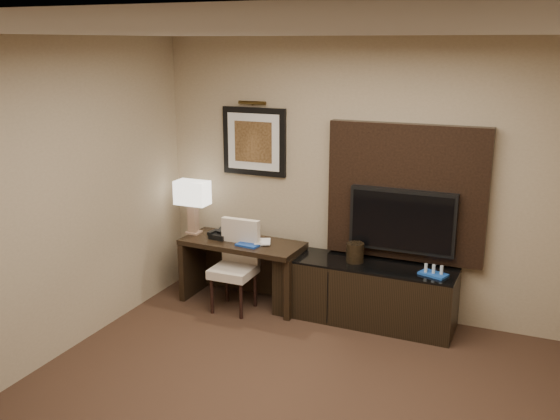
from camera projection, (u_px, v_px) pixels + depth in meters
The scene contains 15 objects.
ceiling at pixel (271, 32), 3.45m from camera, with size 4.50×5.00×0.01m, color silver.
wall_back at pixel (377, 180), 6.02m from camera, with size 4.50×0.01×2.70m, color tan.
desk at pixel (243, 272), 6.47m from camera, with size 1.25×0.54×0.67m, color black.
credenza at pixel (364, 292), 6.03m from camera, with size 1.74×0.48×0.60m, color black.
tv_wall_panel at pixel (406, 193), 5.87m from camera, with size 1.50×0.12×1.30m, color black.
tv at pixel (402, 221), 5.85m from camera, with size 1.00×0.08×0.60m, color black.
artwork at pixel (254, 142), 6.42m from camera, with size 0.70×0.04×0.70m, color black.
picture_light at pixel (252, 103), 6.28m from camera, with size 0.04×0.04×0.30m, color #413114.
desk_chair at pixel (233, 271), 6.26m from camera, with size 0.41×0.47×0.85m, color beige, non-canonical shape.
table_lamp at pixel (193, 209), 6.58m from camera, with size 0.33×0.19×0.53m, color #A47F66, non-canonical shape.
desk_phone at pixel (220, 234), 6.47m from camera, with size 0.18×0.17×0.09m, color black, non-canonical shape.
blue_folder at pixel (253, 243), 6.31m from camera, with size 0.23×0.31×0.02m, color #183E9E.
book at pixel (254, 233), 6.29m from camera, with size 0.16×0.02×0.22m, color #B7A190.
ice_bucket at pixel (355, 252), 5.97m from camera, with size 0.17×0.17×0.19m, color black.
minibar_tray at pixel (434, 271), 5.64m from camera, with size 0.24×0.15×0.09m, color #1B4DB3, non-canonical shape.
Camera 1 is at (1.47, -3.28, 2.65)m, focal length 40.00 mm.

